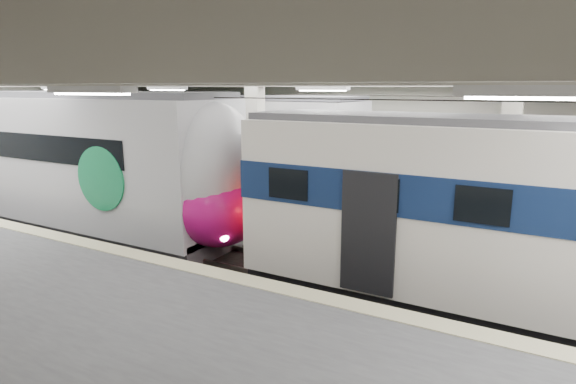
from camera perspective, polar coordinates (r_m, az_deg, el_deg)
The scene contains 4 objects.
station_hall at distance 11.15m, azimuth -4.26°, elevation 3.32°, with size 36.00×24.00×5.75m.
modern_emu at distance 17.96m, azimuth -22.60°, elevation 3.03°, with size 15.22×3.14×4.84m.
older_rer at distance 11.23m, azimuth 28.01°, elevation -2.97°, with size 13.26×2.93×4.38m.
far_train at distance 21.48m, azimuth -10.35°, elevation 5.24°, with size 14.83×3.64×4.67m.
Camera 1 is at (6.10, -10.91, 4.98)m, focal length 30.00 mm.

